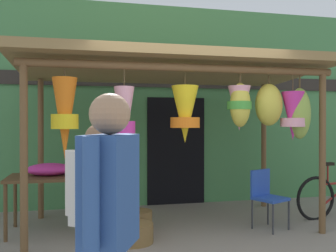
{
  "coord_description": "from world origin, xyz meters",
  "views": [
    {
      "loc": [
        -1.3,
        -4.27,
        1.52
      ],
      "look_at": [
        -0.14,
        0.87,
        1.48
      ],
      "focal_mm": 39.79,
      "sensor_mm": 36.0,
      "label": 1
    }
  ],
  "objects_px": {
    "wicker_basket_spare": "(137,220)",
    "customer_foreground": "(110,218)",
    "folding_chair": "(266,193)",
    "wicker_basket_by_table": "(132,233)",
    "display_table": "(52,182)",
    "vendor_in_orange": "(99,207)",
    "flower_heap_on_table": "(50,169)"
  },
  "relations": [
    {
      "from": "display_table",
      "to": "flower_heap_on_table",
      "type": "relative_size",
      "value": 1.91
    },
    {
      "from": "folding_chair",
      "to": "vendor_in_orange",
      "type": "relative_size",
      "value": 0.55
    },
    {
      "from": "wicker_basket_by_table",
      "to": "wicker_basket_spare",
      "type": "distance_m",
      "value": 0.61
    },
    {
      "from": "flower_heap_on_table",
      "to": "customer_foreground",
      "type": "height_order",
      "value": "customer_foreground"
    },
    {
      "from": "display_table",
      "to": "vendor_in_orange",
      "type": "distance_m",
      "value": 2.66
    },
    {
      "from": "wicker_basket_by_table",
      "to": "vendor_in_orange",
      "type": "bearing_deg",
      "value": -104.64
    },
    {
      "from": "flower_heap_on_table",
      "to": "wicker_basket_spare",
      "type": "height_order",
      "value": "flower_heap_on_table"
    },
    {
      "from": "folding_chair",
      "to": "vendor_in_orange",
      "type": "bearing_deg",
      "value": -139.86
    },
    {
      "from": "vendor_in_orange",
      "to": "flower_heap_on_table",
      "type": "bearing_deg",
      "value": 102.35
    },
    {
      "from": "display_table",
      "to": "customer_foreground",
      "type": "relative_size",
      "value": 0.71
    },
    {
      "from": "flower_heap_on_table",
      "to": "folding_chair",
      "type": "xyz_separation_m",
      "value": [
        3.03,
        -0.54,
        -0.37
      ]
    },
    {
      "from": "folding_chair",
      "to": "wicker_basket_by_table",
      "type": "distance_m",
      "value": 2.02
    },
    {
      "from": "wicker_basket_by_table",
      "to": "customer_foreground",
      "type": "bearing_deg",
      "value": -99.79
    },
    {
      "from": "folding_chair",
      "to": "display_table",
      "type": "bearing_deg",
      "value": 170.21
    },
    {
      "from": "wicker_basket_spare",
      "to": "customer_foreground",
      "type": "xyz_separation_m",
      "value": [
        -0.6,
        -3.24,
        0.87
      ]
    },
    {
      "from": "display_table",
      "to": "vendor_in_orange",
      "type": "height_order",
      "value": "vendor_in_orange"
    },
    {
      "from": "wicker_basket_by_table",
      "to": "customer_foreground",
      "type": "height_order",
      "value": "customer_foreground"
    },
    {
      "from": "flower_heap_on_table",
      "to": "wicker_basket_by_table",
      "type": "height_order",
      "value": "flower_heap_on_table"
    },
    {
      "from": "folding_chair",
      "to": "wicker_basket_by_table",
      "type": "height_order",
      "value": "folding_chair"
    },
    {
      "from": "flower_heap_on_table",
      "to": "wicker_basket_spare",
      "type": "relative_size",
      "value": 1.41
    },
    {
      "from": "display_table",
      "to": "customer_foreground",
      "type": "xyz_separation_m",
      "value": [
        0.57,
        -3.37,
        0.3
      ]
    },
    {
      "from": "folding_chair",
      "to": "vendor_in_orange",
      "type": "xyz_separation_m",
      "value": [
        -2.46,
        -2.08,
        0.38
      ]
    },
    {
      "from": "display_table",
      "to": "flower_heap_on_table",
      "type": "xyz_separation_m",
      "value": [
        -0.03,
        0.02,
        0.17
      ]
    },
    {
      "from": "flower_heap_on_table",
      "to": "customer_foreground",
      "type": "bearing_deg",
      "value": -79.93
    },
    {
      "from": "display_table",
      "to": "customer_foreground",
      "type": "distance_m",
      "value": 3.44
    },
    {
      "from": "display_table",
      "to": "folding_chair",
      "type": "height_order",
      "value": "folding_chair"
    },
    {
      "from": "display_table",
      "to": "wicker_basket_by_table",
      "type": "distance_m",
      "value": 1.39
    },
    {
      "from": "wicker_basket_by_table",
      "to": "vendor_in_orange",
      "type": "xyz_separation_m",
      "value": [
        -0.49,
        -1.86,
        0.77
      ]
    },
    {
      "from": "display_table",
      "to": "folding_chair",
      "type": "bearing_deg",
      "value": -9.79
    },
    {
      "from": "flower_heap_on_table",
      "to": "folding_chair",
      "type": "height_order",
      "value": "flower_heap_on_table"
    },
    {
      "from": "folding_chair",
      "to": "wicker_basket_spare",
      "type": "xyz_separation_m",
      "value": [
        -1.83,
        0.38,
        -0.37
      ]
    },
    {
      "from": "vendor_in_orange",
      "to": "wicker_basket_by_table",
      "type": "bearing_deg",
      "value": 75.36
    }
  ]
}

